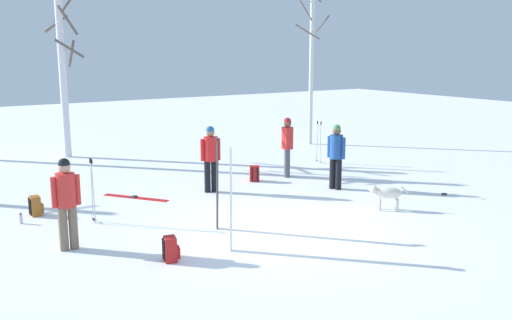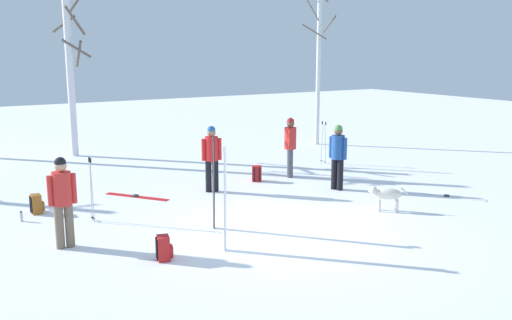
{
  "view_description": "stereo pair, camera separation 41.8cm",
  "coord_description": "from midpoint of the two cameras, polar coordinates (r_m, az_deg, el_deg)",
  "views": [
    {
      "loc": [
        -6.45,
        -8.91,
        3.63
      ],
      "look_at": [
        0.75,
        2.23,
        1.0
      ],
      "focal_mm": 39.39,
      "sensor_mm": 36.0,
      "label": 1
    },
    {
      "loc": [
        -6.09,
        -9.13,
        3.63
      ],
      "look_at": [
        0.75,
        2.23,
        1.0
      ],
      "focal_mm": 39.39,
      "sensor_mm": 36.0,
      "label": 2
    }
  ],
  "objects": [
    {
      "name": "ground_plane",
      "position": [
        11.57,
        1.86,
        -7.07
      ],
      "size": [
        60.0,
        60.0,
        0.0
      ],
      "primitive_type": "plane",
      "color": "white"
    },
    {
      "name": "person_0",
      "position": [
        14.75,
        7.34,
        0.77
      ],
      "size": [
        0.34,
        0.49,
        1.72
      ],
      "color": "black",
      "rests_on": "ground_plane"
    },
    {
      "name": "person_1",
      "position": [
        16.08,
        2.46,
        1.72
      ],
      "size": [
        0.36,
        0.43,
        1.72
      ],
      "color": "#4C4C56",
      "rests_on": "ground_plane"
    },
    {
      "name": "person_2",
      "position": [
        10.81,
        -19.77,
        -3.65
      ],
      "size": [
        0.52,
        0.34,
        1.72
      ],
      "color": "#72604C",
      "rests_on": "ground_plane"
    },
    {
      "name": "person_3",
      "position": [
        14.38,
        -5.47,
        0.54
      ],
      "size": [
        0.5,
        0.34,
        1.72
      ],
      "color": "black",
      "rests_on": "ground_plane"
    },
    {
      "name": "dog",
      "position": [
        13.12,
        12.24,
        -3.36
      ],
      "size": [
        0.71,
        0.62,
        0.57
      ],
      "color": "beige",
      "rests_on": "ground_plane"
    },
    {
      "name": "ski_pair_planted_0",
      "position": [
        10.16,
        -3.72,
        -4.04
      ],
      "size": [
        0.14,
        0.16,
        1.93
      ],
      "color": "white",
      "rests_on": "ground_plane"
    },
    {
      "name": "ski_pair_planted_1",
      "position": [
        11.34,
        -5.01,
        -2.44
      ],
      "size": [
        0.09,
        0.26,
        1.94
      ],
      "color": "black",
      "rests_on": "ground_plane"
    },
    {
      "name": "ski_pair_lying_0",
      "position": [
        14.89,
        17.63,
        -3.39
      ],
      "size": [
        1.22,
        1.71,
        0.05
      ],
      "color": "white",
      "rests_on": "ground_plane"
    },
    {
      "name": "ski_pair_lying_1",
      "position": [
        14.3,
        -12.97,
        -3.74
      ],
      "size": [
        1.2,
        1.54,
        0.05
      ],
      "color": "red",
      "rests_on": "ground_plane"
    },
    {
      "name": "ski_poles_0",
      "position": [
        12.36,
        -17.21,
        -2.81
      ],
      "size": [
        0.07,
        0.2,
        1.39
      ],
      "color": "#B2B2BC",
      "rests_on": "ground_plane"
    },
    {
      "name": "ski_poles_1",
      "position": [
        18.17,
        5.75,
        1.96
      ],
      "size": [
        0.07,
        0.27,
        1.36
      ],
      "color": "#B2B2BC",
      "rests_on": "ground_plane"
    },
    {
      "name": "backpack_0",
      "position": [
        15.65,
        -0.93,
        -1.4
      ],
      "size": [
        0.32,
        0.34,
        0.44
      ],
      "color": "red",
      "rests_on": "ground_plane"
    },
    {
      "name": "backpack_1",
      "position": [
        13.45,
        -22.3,
        -4.36
      ],
      "size": [
        0.29,
        0.26,
        0.44
      ],
      "color": "#99591E",
      "rests_on": "ground_plane"
    },
    {
      "name": "backpack_2",
      "position": [
        10.0,
        -9.86,
        -8.94
      ],
      "size": [
        0.32,
        0.3,
        0.44
      ],
      "color": "red",
      "rests_on": "ground_plane"
    },
    {
      "name": "water_bottle_0",
      "position": [
        12.99,
        -23.62,
        -5.5
      ],
      "size": [
        0.06,
        0.06,
        0.23
      ],
      "color": "silver",
      "rests_on": "ground_plane"
    },
    {
      "name": "birch_tree_2",
      "position": [
        20.04,
        -19.54,
        8.32
      ],
      "size": [
        1.17,
        1.43,
        5.67
      ],
      "color": "silver",
      "rests_on": "ground_plane"
    },
    {
      "name": "birch_tree_3",
      "position": [
        21.62,
        5.06,
        10.58
      ],
      "size": [
        1.29,
        1.47,
        6.43
      ],
      "color": "silver",
      "rests_on": "ground_plane"
    }
  ]
}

